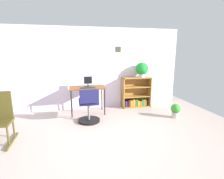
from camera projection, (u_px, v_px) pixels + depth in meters
ground_plane at (108, 143)px, 3.21m from camera, size 6.24×6.24×0.00m
wall_back at (93, 69)px, 5.01m from camera, size 5.20×0.12×2.30m
desk at (87, 90)px, 4.60m from camera, size 0.93×0.52×0.73m
monitor at (88, 82)px, 4.61m from camera, size 0.21×0.19×0.27m
keyboard at (88, 88)px, 4.45m from camera, size 0.39×0.13×0.02m
office_chair at (89, 107)px, 4.05m from camera, size 0.52×0.55×0.83m
rocking_chair at (0, 118)px, 3.16m from camera, size 0.42×0.64×0.93m
bookshelf_low at (135, 94)px, 5.26m from camera, size 0.86×0.30×0.90m
potted_plant_on_shelf at (142, 69)px, 5.09m from camera, size 0.37×0.37×0.43m
potted_plant_floor at (176, 110)px, 4.38m from camera, size 0.24×0.24×0.36m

